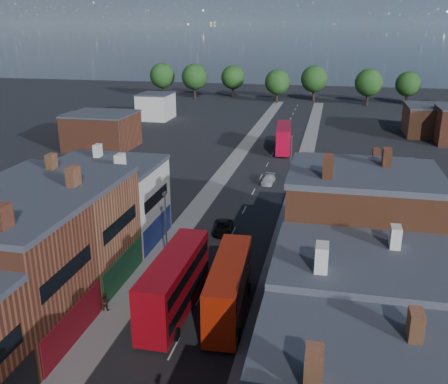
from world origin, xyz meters
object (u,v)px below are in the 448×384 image
at_px(bus_1, 229,287).
at_px(car_3, 268,180).
at_px(bus_0, 174,283).
at_px(ped_1, 105,302).
at_px(bus_2, 283,137).
at_px(car_2, 223,227).

relative_size(bus_1, car_3, 2.72).
relative_size(bus_0, ped_1, 7.55).
relative_size(car_3, ped_1, 2.65).
bearing_deg(bus_2, bus_0, -98.10).
distance_m(bus_0, bus_2, 61.67).
height_order(bus_0, ped_1, bus_0).
relative_size(car_2, ped_1, 2.90).
relative_size(car_2, car_3, 1.10).
distance_m(bus_0, ped_1, 6.62).
xyz_separation_m(bus_0, bus_2, (3.27, 61.59, -0.08)).
height_order(bus_1, car_2, bus_1).
height_order(bus_0, bus_1, bus_0).
bearing_deg(car_2, bus_1, -83.00).
height_order(bus_1, bus_2, bus_2).
bearing_deg(bus_0, car_2, 89.85).
height_order(car_2, car_3, car_2).
height_order(car_2, ped_1, ped_1).
bearing_deg(bus_1, car_3, 88.67).
bearing_deg(ped_1, car_2, -112.09).
xyz_separation_m(bus_2, car_2, (-2.97, -43.16, -2.18)).
xyz_separation_m(bus_2, car_3, (-0.11, -22.06, -2.22)).
bearing_deg(bus_2, car_2, -99.00).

